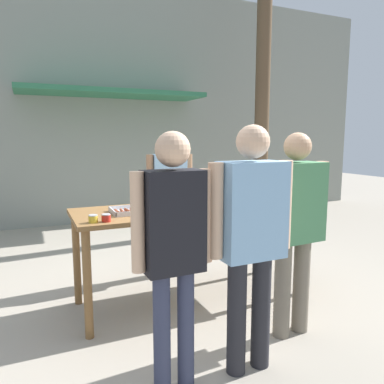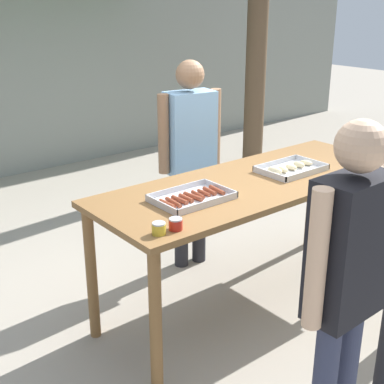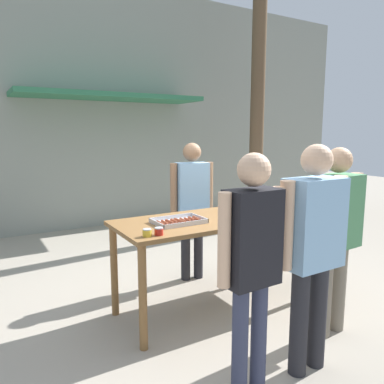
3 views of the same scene
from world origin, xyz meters
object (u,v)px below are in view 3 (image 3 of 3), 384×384
object	(u,v)px
condiment_jar_mustard	(147,233)
person_customer_holding_hotdog	(252,254)
food_tray_buns	(252,211)
person_customer_with_cup	(335,226)
food_tray_sausages	(178,221)
person_customer_waiting_in_line	(313,241)
person_server_behind_table	(192,199)
utility_pole	(258,72)
condiment_jar_ketchup	(159,231)
beer_cup	(317,206)

from	to	relation	value
condiment_jar_mustard	person_customer_holding_hotdog	bearing A→B (deg)	-69.58
food_tray_buns	person_customer_with_cup	xyz separation A→B (m)	(0.16, -0.93, 0.02)
food_tray_sausages	person_customer_with_cup	xyz separation A→B (m)	(1.04, -0.93, 0.02)
person_customer_holding_hotdog	person_customer_waiting_in_line	distance (m)	0.56
person_server_behind_table	utility_pole	world-z (taller)	utility_pole
condiment_jar_ketchup	person_server_behind_table	distance (m)	1.43
food_tray_sausages	beer_cup	distance (m)	1.59
food_tray_buns	condiment_jar_ketchup	world-z (taller)	condiment_jar_ketchup
person_customer_with_cup	person_customer_waiting_in_line	distance (m)	0.65
food_tray_buns	person_customer_holding_hotdog	size ratio (longest dim) A/B	0.27
food_tray_sausages	beer_cup	bearing A→B (deg)	-10.01
utility_pole	food_tray_sausages	bearing A→B (deg)	-140.73
food_tray_sausages	condiment_jar_mustard	xyz separation A→B (m)	(-0.44, -0.28, 0.02)
person_customer_holding_hotdog	food_tray_buns	bearing A→B (deg)	-130.88
person_customer_with_cup	beer_cup	bearing A→B (deg)	-131.85
food_tray_buns	person_server_behind_table	size ratio (longest dim) A/B	0.27
food_tray_buns	condiment_jar_mustard	xyz separation A→B (m)	(-1.32, -0.28, 0.01)
food_tray_sausages	utility_pole	size ratio (longest dim) A/B	0.08
condiment_jar_mustard	beer_cup	bearing A→B (deg)	0.00
condiment_jar_mustard	person_customer_waiting_in_line	bearing A→B (deg)	-45.97
beer_cup	person_server_behind_table	world-z (taller)	person_server_behind_table
condiment_jar_mustard	beer_cup	xyz separation A→B (m)	(2.00, 0.00, 0.02)
person_customer_holding_hotdog	person_customer_waiting_in_line	world-z (taller)	person_customer_waiting_in_line
condiment_jar_ketchup	person_customer_holding_hotdog	distance (m)	0.93
person_customer_holding_hotdog	utility_pole	bearing A→B (deg)	-131.73
condiment_jar_mustard	beer_cup	size ratio (longest dim) A/B	0.71
food_tray_buns	utility_pole	world-z (taller)	utility_pole
condiment_jar_mustard	person_customer_with_cup	size ratio (longest dim) A/B	0.04
person_customer_with_cup	utility_pole	world-z (taller)	utility_pole
condiment_jar_mustard	person_server_behind_table	size ratio (longest dim) A/B	0.04
condiment_jar_ketchup	person_server_behind_table	size ratio (longest dim) A/B	0.04
condiment_jar_mustard	condiment_jar_ketchup	bearing A→B (deg)	-5.32
person_server_behind_table	person_customer_with_cup	bearing A→B (deg)	-67.27
condiment_jar_ketchup	condiment_jar_mustard	bearing A→B (deg)	174.68
food_tray_sausages	beer_cup	world-z (taller)	beer_cup
condiment_jar_ketchup	person_customer_waiting_in_line	bearing A→B (deg)	-49.12
condiment_jar_ketchup	person_customer_with_cup	size ratio (longest dim) A/B	0.04
food_tray_buns	person_customer_waiting_in_line	size ratio (longest dim) A/B	0.27
condiment_jar_mustard	utility_pole	world-z (taller)	utility_pole
condiment_jar_mustard	person_customer_with_cup	world-z (taller)	person_customer_with_cup
person_customer_with_cup	person_customer_waiting_in_line	bearing A→B (deg)	21.46
person_customer_holding_hotdog	person_customer_waiting_in_line	bearing A→B (deg)	177.39
person_server_behind_table	person_customer_holding_hotdog	distance (m)	2.10
condiment_jar_mustard	person_customer_waiting_in_line	distance (m)	1.29
food_tray_sausages	person_server_behind_table	world-z (taller)	person_server_behind_table
condiment_jar_ketchup	utility_pole	size ratio (longest dim) A/B	0.01
food_tray_buns	person_customer_waiting_in_line	distance (m)	1.28
food_tray_buns	person_customer_with_cup	bearing A→B (deg)	-80.28
condiment_jar_ketchup	person_customer_waiting_in_line	size ratio (longest dim) A/B	0.04
beer_cup	person_customer_waiting_in_line	xyz separation A→B (m)	(-1.11, -0.93, 0.01)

